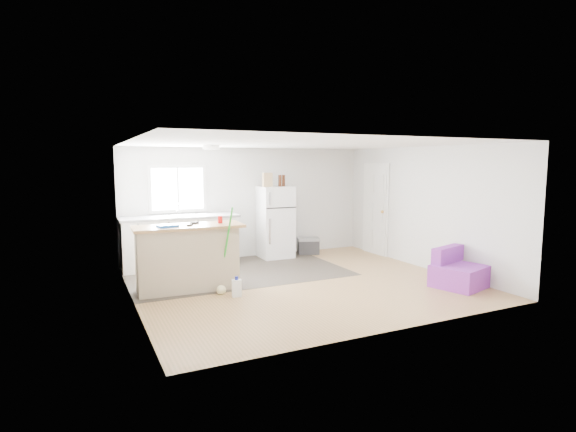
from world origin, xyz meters
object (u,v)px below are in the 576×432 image
object	(u,v)px
cleaner_jug	(237,288)
mop	(222,279)
kitchen_cabinets	(180,241)
bottle_left	(280,181)
red_cup	(220,220)
blue_tray	(167,226)
refrigerator	(275,222)
bottle_right	(283,181)
cooler	(308,246)
purple_seat	(457,273)
peninsula	(188,257)
cardboard_box	(267,180)

from	to	relation	value
cleaner_jug	mop	bearing A→B (deg)	130.37
kitchen_cabinets	bottle_left	distance (m)	2.47
red_cup	blue_tray	bearing A→B (deg)	-174.72
refrigerator	blue_tray	xyz separation A→B (m)	(-2.66, -1.81, 0.31)
bottle_left	bottle_right	bearing A→B (deg)	24.25
kitchen_cabinets	cooler	xyz separation A→B (m)	(2.92, 0.01, -0.34)
kitchen_cabinets	blue_tray	distance (m)	1.97
cooler	purple_seat	size ratio (longest dim) A/B	0.59
mop	red_cup	distance (m)	1.01
refrigerator	red_cup	xyz separation A→B (m)	(-1.78, -1.73, 0.35)
cleaner_jug	red_cup	distance (m)	1.23
cleaner_jug	blue_tray	distance (m)	1.47
bottle_right	cleaner_jug	bearing A→B (deg)	-128.61
peninsula	red_cup	size ratio (longest dim) A/B	14.79
mop	bottle_right	distance (m)	3.33
red_cup	bottle_left	size ratio (longest dim) A/B	0.48
bottle_left	bottle_right	distance (m)	0.12
cleaner_jug	bottle_right	distance (m)	3.47
kitchen_cabinets	refrigerator	xyz separation A→B (m)	(2.09, 0.01, 0.26)
cooler	red_cup	xyz separation A→B (m)	(-2.60, -1.73, 0.95)
kitchen_cabinets	red_cup	distance (m)	1.85
kitchen_cabinets	cleaner_jug	xyz separation A→B (m)	(0.34, -2.43, -0.38)
cleaner_jug	blue_tray	bearing A→B (deg)	157.77
cleaner_jug	cardboard_box	world-z (taller)	cardboard_box
kitchen_cabinets	bottle_right	distance (m)	2.56
purple_seat	cooler	bearing A→B (deg)	89.52
refrigerator	cooler	bearing A→B (deg)	1.14
blue_tray	cardboard_box	world-z (taller)	cardboard_box
mop	cardboard_box	distance (m)	3.07
red_cup	bottle_left	world-z (taller)	bottle_left
kitchen_cabinets	cooler	distance (m)	2.93
peninsula	cardboard_box	size ratio (longest dim) A/B	5.92
red_cup	cardboard_box	size ratio (longest dim) A/B	0.40
cardboard_box	bottle_left	distance (m)	0.30
peninsula	cooler	xyz separation A→B (m)	(3.17, 1.74, -0.35)
cardboard_box	blue_tray	bearing A→B (deg)	-144.69
mop	blue_tray	size ratio (longest dim) A/B	4.66
bottle_right	purple_seat	bearing A→B (deg)	-64.93
refrigerator	cardboard_box	bearing A→B (deg)	-159.19
refrigerator	cooler	world-z (taller)	refrigerator
mop	bottle_right	world-z (taller)	bottle_right
cleaner_jug	bottle_left	world-z (taller)	bottle_left
cooler	cardboard_box	xyz separation A→B (m)	(-1.04, -0.07, 1.53)
purple_seat	blue_tray	xyz separation A→B (m)	(-4.48, 1.68, 0.86)
cooler	purple_seat	bearing A→B (deg)	-54.70
purple_seat	cardboard_box	distance (m)	4.24
purple_seat	bottle_right	world-z (taller)	bottle_right
bottle_left	bottle_right	world-z (taller)	same
purple_seat	cardboard_box	world-z (taller)	cardboard_box
peninsula	purple_seat	distance (m)	4.52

